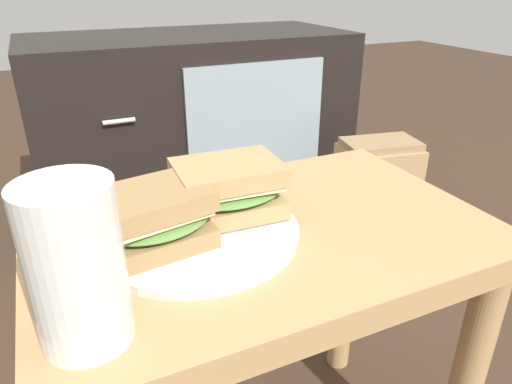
% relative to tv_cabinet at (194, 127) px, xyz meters
% --- Properties ---
extents(side_table, '(0.56, 0.36, 0.46)m').
position_rel_tv_cabinet_xyz_m(side_table, '(-0.21, -0.95, 0.08)').
color(side_table, tan).
rests_on(side_table, ground).
extents(tv_cabinet, '(0.96, 0.46, 0.58)m').
position_rel_tv_cabinet_xyz_m(tv_cabinet, '(0.00, 0.00, 0.00)').
color(tv_cabinet, black).
rests_on(tv_cabinet, ground).
extents(plate, '(0.25, 0.25, 0.01)m').
position_rel_tv_cabinet_xyz_m(plate, '(-0.29, -0.93, 0.17)').
color(plate, silver).
rests_on(plate, side_table).
extents(sandwich_front, '(0.14, 0.11, 0.07)m').
position_rel_tv_cabinet_xyz_m(sandwich_front, '(-0.34, -0.95, 0.21)').
color(sandwich_front, '#9E7A4C').
rests_on(sandwich_front, plate).
extents(sandwich_back, '(0.14, 0.11, 0.07)m').
position_rel_tv_cabinet_xyz_m(sandwich_back, '(-0.24, -0.91, 0.21)').
color(sandwich_back, tan).
rests_on(sandwich_back, plate).
extents(beer_glass, '(0.08, 0.08, 0.15)m').
position_rel_tv_cabinet_xyz_m(beer_glass, '(-0.43, -1.06, 0.24)').
color(beer_glass, silver).
rests_on(beer_glass, side_table).
extents(paper_bag, '(0.24, 0.18, 0.32)m').
position_rel_tv_cabinet_xyz_m(paper_bag, '(0.40, -0.43, -0.13)').
color(paper_bag, tan).
rests_on(paper_bag, ground).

